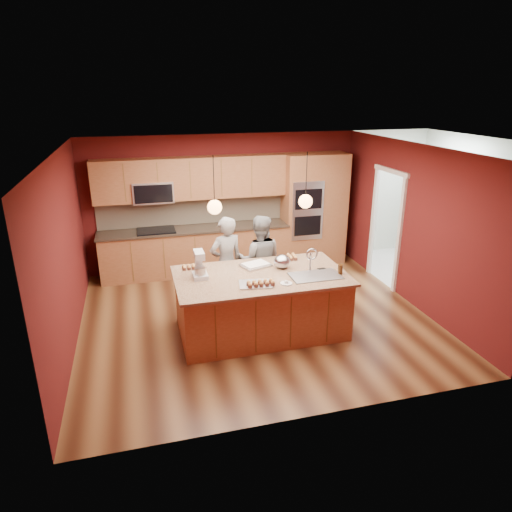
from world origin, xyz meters
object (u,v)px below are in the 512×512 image
object	(u,v)px
person_right	(260,260)
stand_mixer	(200,266)
mixing_bowl	(282,262)
island	(262,303)
person_left	(226,263)

from	to	relation	value
person_right	stand_mixer	bearing A→B (deg)	50.60
stand_mixer	mixing_bowl	xyz separation A→B (m)	(1.27, 0.04, -0.07)
stand_mixer	island	bearing A→B (deg)	-9.26
person_left	stand_mixer	xyz separation A→B (m)	(-0.55, -0.82, 0.31)
island	mixing_bowl	world-z (taller)	island
person_left	island	bearing A→B (deg)	95.14
island	stand_mixer	world-z (taller)	stand_mixer
person_left	stand_mixer	bearing A→B (deg)	41.28
stand_mixer	person_right	bearing A→B (deg)	36.02
person_right	mixing_bowl	world-z (taller)	person_right
mixing_bowl	stand_mixer	bearing A→B (deg)	-178.20
island	person_right	xyz separation A→B (m)	(0.23, 0.96, 0.31)
person_left	mixing_bowl	bearing A→B (deg)	118.18
person_left	person_right	size ratio (longest dim) A/B	1.01
person_right	mixing_bowl	size ratio (longest dim) A/B	6.12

